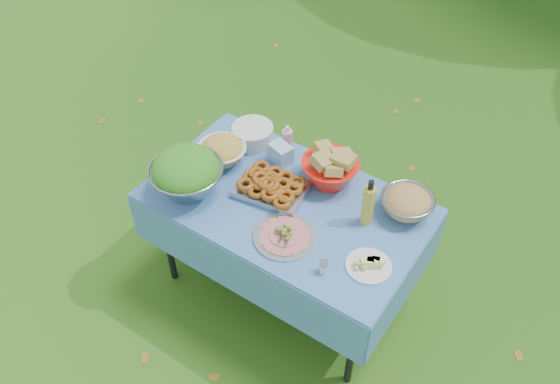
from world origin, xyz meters
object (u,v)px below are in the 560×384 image
at_px(salad_bowl, 186,173).
at_px(pasta_bowl_steel, 407,202).
at_px(bread_bowl, 330,167).
at_px(oil_bottle, 368,202).
at_px(charcuterie_platter, 285,233).
at_px(picnic_table, 286,248).
at_px(plate_stack, 253,134).

distance_m(salad_bowl, pasta_bowl_steel, 1.15).
height_order(bread_bowl, oil_bottle, oil_bottle).
relative_size(charcuterie_platter, oil_bottle, 1.11).
bearing_deg(pasta_bowl_steel, charcuterie_platter, -130.40).
xyz_separation_m(picnic_table, salad_bowl, (-0.48, -0.22, 0.51)).
bearing_deg(plate_stack, charcuterie_platter, -42.06).
xyz_separation_m(salad_bowl, charcuterie_platter, (0.61, 0.01, -0.09)).
distance_m(plate_stack, bread_bowl, 0.54).
xyz_separation_m(plate_stack, bread_bowl, (0.54, -0.04, 0.05)).
bearing_deg(bread_bowl, pasta_bowl_steel, 2.90).
xyz_separation_m(salad_bowl, bread_bowl, (0.59, 0.49, -0.02)).
bearing_deg(bread_bowl, plate_stack, 176.04).
distance_m(pasta_bowl_steel, charcuterie_platter, 0.65).
bearing_deg(salad_bowl, plate_stack, 84.96).
distance_m(picnic_table, bread_bowl, 0.56).
xyz_separation_m(salad_bowl, pasta_bowl_steel, (1.03, 0.51, -0.06)).
distance_m(picnic_table, salad_bowl, 0.73).
bearing_deg(picnic_table, oil_bottle, 15.07).
bearing_deg(pasta_bowl_steel, oil_bottle, -128.76).
bearing_deg(charcuterie_platter, oil_bottle, 48.75).
distance_m(plate_stack, pasta_bowl_steel, 0.99).
bearing_deg(picnic_table, bread_bowl, 67.64).
bearing_deg(charcuterie_platter, picnic_table, 122.14).
xyz_separation_m(plate_stack, pasta_bowl_steel, (0.99, -0.01, 0.02)).
height_order(plate_stack, pasta_bowl_steel, pasta_bowl_steel).
bearing_deg(plate_stack, salad_bowl, -95.04).
relative_size(plate_stack, oil_bottle, 0.85).
bearing_deg(pasta_bowl_steel, bread_bowl, -177.10).
distance_m(bread_bowl, charcuterie_platter, 0.48).
distance_m(plate_stack, oil_bottle, 0.87).
relative_size(plate_stack, charcuterie_platter, 0.76).
xyz_separation_m(bread_bowl, charcuterie_platter, (0.02, -0.47, -0.07)).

